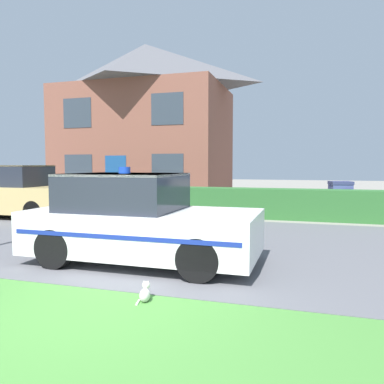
{
  "coord_description": "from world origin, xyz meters",
  "views": [
    {
      "loc": [
        2.39,
        -3.63,
        1.7
      ],
      "look_at": [
        -0.19,
        4.88,
        1.05
      ],
      "focal_mm": 35.0,
      "sensor_mm": 36.0,
      "label": 1
    }
  ],
  "objects_px": {
    "police_car": "(138,220)",
    "house_left": "(146,121)",
    "neighbour_car_near": "(18,193)",
    "cat": "(145,293)",
    "wheelie_bin": "(340,200)"
  },
  "relations": [
    {
      "from": "police_car",
      "to": "house_left",
      "type": "distance_m",
      "value": 12.65
    },
    {
      "from": "neighbour_car_near",
      "to": "house_left",
      "type": "height_order",
      "value": "house_left"
    },
    {
      "from": "police_car",
      "to": "neighbour_car_near",
      "type": "height_order",
      "value": "neighbour_car_near"
    },
    {
      "from": "cat",
      "to": "neighbour_car_near",
      "type": "relative_size",
      "value": 0.07
    },
    {
      "from": "cat",
      "to": "wheelie_bin",
      "type": "height_order",
      "value": "wheelie_bin"
    },
    {
      "from": "wheelie_bin",
      "to": "police_car",
      "type": "bearing_deg",
      "value": -132.37
    },
    {
      "from": "cat",
      "to": "neighbour_car_near",
      "type": "height_order",
      "value": "neighbour_car_near"
    },
    {
      "from": "police_car",
      "to": "wheelie_bin",
      "type": "height_order",
      "value": "police_car"
    },
    {
      "from": "police_car",
      "to": "cat",
      "type": "relative_size",
      "value": 13.76
    },
    {
      "from": "cat",
      "to": "wheelie_bin",
      "type": "xyz_separation_m",
      "value": [
        2.96,
        8.56,
        0.49
      ]
    },
    {
      "from": "house_left",
      "to": "police_car",
      "type": "bearing_deg",
      "value": -66.8
    },
    {
      "from": "neighbour_car_near",
      "to": "wheelie_bin",
      "type": "bearing_deg",
      "value": 14.1
    },
    {
      "from": "neighbour_car_near",
      "to": "house_left",
      "type": "bearing_deg",
      "value": 77.95
    },
    {
      "from": "police_car",
      "to": "house_left",
      "type": "relative_size",
      "value": 0.49
    },
    {
      "from": "house_left",
      "to": "wheelie_bin",
      "type": "bearing_deg",
      "value": -26.99
    }
  ]
}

